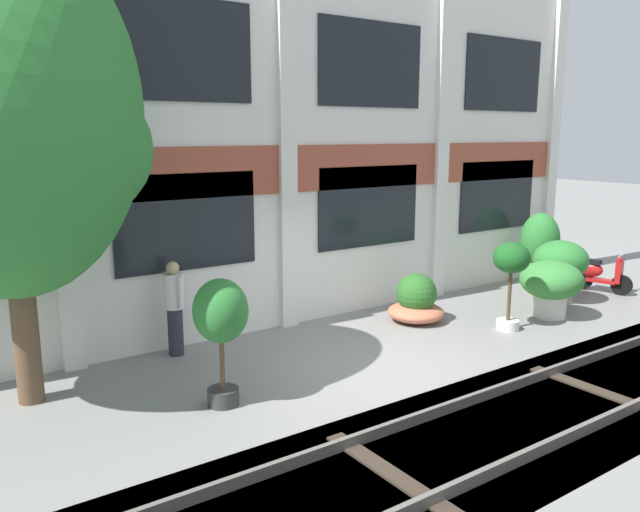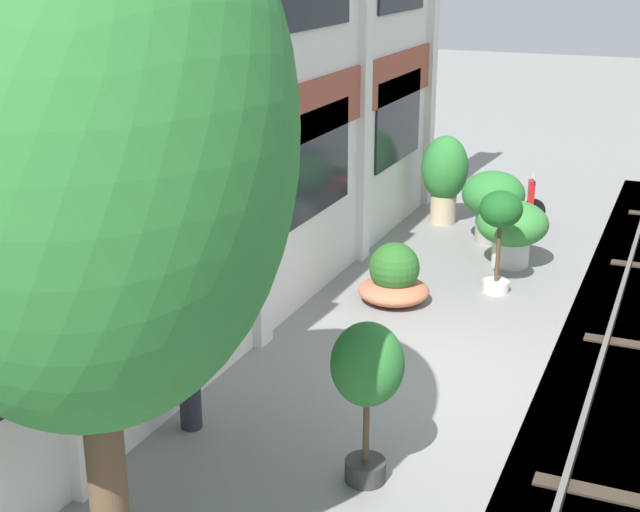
{
  "view_description": "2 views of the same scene",
  "coord_description": "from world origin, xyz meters",
  "px_view_note": "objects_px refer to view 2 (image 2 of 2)",
  "views": [
    {
      "loc": [
        -6.32,
        -7.58,
        3.78
      ],
      "look_at": [
        -0.34,
        1.02,
        1.71
      ],
      "focal_mm": 35.0,
      "sensor_mm": 36.0,
      "label": 1
    },
    {
      "loc": [
        -10.55,
        -2.84,
        5.42
      ],
      "look_at": [
        0.37,
        1.84,
        1.32
      ],
      "focal_mm": 50.0,
      "sensor_mm": 36.0,
      "label": 2
    }
  ],
  "objects_px": {
    "potted_plant_ribbed_drum": "(512,227)",
    "potted_plant_tall_urn": "(500,218)",
    "broadleaf_tree": "(77,145)",
    "resident_by_doorway": "(188,360)",
    "potted_plant_terracotta_small": "(367,374)",
    "potted_plant_wide_bowl": "(394,279)",
    "potted_plant_glazed_jar": "(445,173)",
    "scooter_near_curb": "(509,200)",
    "potted_plant_stone_basin": "(493,199)"
  },
  "relations": [
    {
      "from": "potted_plant_ribbed_drum",
      "to": "potted_plant_tall_urn",
      "type": "relative_size",
      "value": 0.74
    },
    {
      "from": "broadleaf_tree",
      "to": "resident_by_doorway",
      "type": "height_order",
      "value": "broadleaf_tree"
    },
    {
      "from": "potted_plant_terracotta_small",
      "to": "resident_by_doorway",
      "type": "height_order",
      "value": "potted_plant_terracotta_small"
    },
    {
      "from": "broadleaf_tree",
      "to": "potted_plant_wide_bowl",
      "type": "height_order",
      "value": "broadleaf_tree"
    },
    {
      "from": "potted_plant_ribbed_drum",
      "to": "potted_plant_tall_urn",
      "type": "bearing_deg",
      "value": -177.74
    },
    {
      "from": "potted_plant_tall_urn",
      "to": "potted_plant_glazed_jar",
      "type": "bearing_deg",
      "value": 28.47
    },
    {
      "from": "potted_plant_ribbed_drum",
      "to": "scooter_near_curb",
      "type": "height_order",
      "value": "potted_plant_ribbed_drum"
    },
    {
      "from": "potted_plant_stone_basin",
      "to": "potted_plant_terracotta_small",
      "type": "bearing_deg",
      "value": -175.84
    },
    {
      "from": "potted_plant_ribbed_drum",
      "to": "potted_plant_terracotta_small",
      "type": "xyz_separation_m",
      "value": [
        -7.51,
        -0.0,
        0.55
      ]
    },
    {
      "from": "potted_plant_ribbed_drum",
      "to": "potted_plant_stone_basin",
      "type": "relative_size",
      "value": 0.9
    },
    {
      "from": "potted_plant_stone_basin",
      "to": "broadleaf_tree",
      "type": "bearing_deg",
      "value": 174.57
    },
    {
      "from": "potted_plant_glazed_jar",
      "to": "potted_plant_stone_basin",
      "type": "distance_m",
      "value": 1.53
    },
    {
      "from": "potted_plant_terracotta_small",
      "to": "scooter_near_curb",
      "type": "xyz_separation_m",
      "value": [
        10.32,
        0.62,
        -0.83
      ]
    },
    {
      "from": "broadleaf_tree",
      "to": "potted_plant_glazed_jar",
      "type": "bearing_deg",
      "value": 0.88
    },
    {
      "from": "broadleaf_tree",
      "to": "scooter_near_curb",
      "type": "relative_size",
      "value": 4.86
    },
    {
      "from": "potted_plant_wide_bowl",
      "to": "broadleaf_tree",
      "type": "bearing_deg",
      "value": 177.65
    },
    {
      "from": "potted_plant_terracotta_small",
      "to": "resident_by_doorway",
      "type": "bearing_deg",
      "value": 84.16
    },
    {
      "from": "potted_plant_wide_bowl",
      "to": "potted_plant_glazed_jar",
      "type": "height_order",
      "value": "potted_plant_glazed_jar"
    },
    {
      "from": "potted_plant_glazed_jar",
      "to": "potted_plant_stone_basin",
      "type": "height_order",
      "value": "potted_plant_glazed_jar"
    },
    {
      "from": "potted_plant_tall_urn",
      "to": "potted_plant_stone_basin",
      "type": "distance_m",
      "value": 2.73
    },
    {
      "from": "scooter_near_curb",
      "to": "potted_plant_wide_bowl",
      "type": "bearing_deg",
      "value": -113.5
    },
    {
      "from": "potted_plant_ribbed_drum",
      "to": "potted_plant_tall_urn",
      "type": "distance_m",
      "value": 1.5
    },
    {
      "from": "broadleaf_tree",
      "to": "potted_plant_stone_basin",
      "type": "relative_size",
      "value": 4.67
    },
    {
      "from": "broadleaf_tree",
      "to": "potted_plant_stone_basin",
      "type": "xyz_separation_m",
      "value": [
        10.93,
        -1.04,
        -3.1
      ]
    },
    {
      "from": "resident_by_doorway",
      "to": "scooter_near_curb",
      "type": "bearing_deg",
      "value": 161.41
    },
    {
      "from": "potted_plant_glazed_jar",
      "to": "potted_plant_terracotta_small",
      "type": "bearing_deg",
      "value": -169.09
    },
    {
      "from": "broadleaf_tree",
      "to": "potted_plant_wide_bowl",
      "type": "distance_m",
      "value": 8.06
    },
    {
      "from": "potted_plant_wide_bowl",
      "to": "potted_plant_terracotta_small",
      "type": "relative_size",
      "value": 0.63
    },
    {
      "from": "potted_plant_wide_bowl",
      "to": "potted_plant_terracotta_small",
      "type": "bearing_deg",
      "value": -164.63
    },
    {
      "from": "potted_plant_ribbed_drum",
      "to": "potted_plant_tall_urn",
      "type": "height_order",
      "value": "potted_plant_tall_urn"
    },
    {
      "from": "potted_plant_glazed_jar",
      "to": "broadleaf_tree",
      "type": "bearing_deg",
      "value": -179.12
    },
    {
      "from": "potted_plant_ribbed_drum",
      "to": "resident_by_doorway",
      "type": "height_order",
      "value": "resident_by_doorway"
    },
    {
      "from": "potted_plant_wide_bowl",
      "to": "scooter_near_curb",
      "type": "xyz_separation_m",
      "value": [
        5.31,
        -0.75,
        0.04
      ]
    },
    {
      "from": "potted_plant_stone_basin",
      "to": "resident_by_doorway",
      "type": "height_order",
      "value": "resident_by_doorway"
    },
    {
      "from": "potted_plant_glazed_jar",
      "to": "potted_plant_ribbed_drum",
      "type": "bearing_deg",
      "value": -138.85
    },
    {
      "from": "potted_plant_ribbed_drum",
      "to": "potted_plant_terracotta_small",
      "type": "bearing_deg",
      "value": -179.97
    },
    {
      "from": "potted_plant_wide_bowl",
      "to": "potted_plant_terracotta_small",
      "type": "height_order",
      "value": "potted_plant_terracotta_small"
    },
    {
      "from": "potted_plant_glazed_jar",
      "to": "scooter_near_curb",
      "type": "xyz_separation_m",
      "value": [
        0.7,
        -1.23,
        -0.62
      ]
    },
    {
      "from": "potted_plant_glazed_jar",
      "to": "scooter_near_curb",
      "type": "bearing_deg",
      "value": -60.46
    },
    {
      "from": "broadleaf_tree",
      "to": "potted_plant_glazed_jar",
      "type": "xyz_separation_m",
      "value": [
        11.83,
        0.18,
        -2.9
      ]
    },
    {
      "from": "potted_plant_tall_urn",
      "to": "scooter_near_curb",
      "type": "xyz_separation_m",
      "value": [
        4.21,
        0.68,
        -0.84
      ]
    },
    {
      "from": "potted_plant_wide_bowl",
      "to": "potted_plant_stone_basin",
      "type": "distance_m",
      "value": 3.81
    },
    {
      "from": "potted_plant_ribbed_drum",
      "to": "scooter_near_curb",
      "type": "bearing_deg",
      "value": 12.44
    },
    {
      "from": "potted_plant_terracotta_small",
      "to": "resident_by_doorway",
      "type": "xyz_separation_m",
      "value": [
        0.24,
        2.31,
        -0.39
      ]
    },
    {
      "from": "potted_plant_tall_urn",
      "to": "potted_plant_ribbed_drum",
      "type": "bearing_deg",
      "value": 2.26
    },
    {
      "from": "potted_plant_tall_urn",
      "to": "resident_by_doorway",
      "type": "height_order",
      "value": "potted_plant_tall_urn"
    },
    {
      "from": "potted_plant_stone_basin",
      "to": "potted_plant_ribbed_drum",
      "type": "bearing_deg",
      "value": -152.58
    },
    {
      "from": "broadleaf_tree",
      "to": "potted_plant_ribbed_drum",
      "type": "distance_m",
      "value": 10.38
    },
    {
      "from": "potted_plant_glazed_jar",
      "to": "resident_by_doorway",
      "type": "distance_m",
      "value": 9.4
    },
    {
      "from": "potted_plant_tall_urn",
      "to": "potted_plant_wide_bowl",
      "type": "distance_m",
      "value": 2.01
    }
  ]
}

